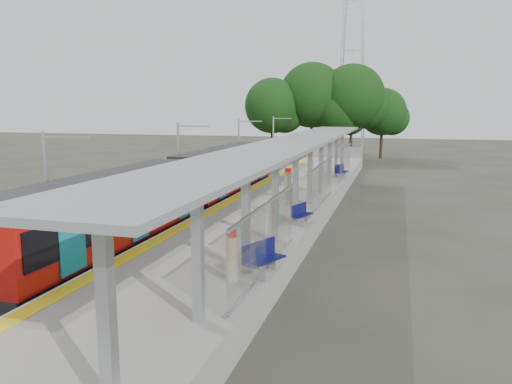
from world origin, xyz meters
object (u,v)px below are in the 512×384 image
(bench_mid, at_px, (301,213))
(bench_near, at_px, (262,257))
(info_pillar_near, at_px, (232,259))
(bench_far, at_px, (341,171))
(info_pillar_far, at_px, (288,186))
(train, at_px, (182,187))
(litter_bin, at_px, (294,196))

(bench_mid, bearing_deg, bench_near, -69.88)
(info_pillar_near, bearing_deg, bench_near, 54.22)
(bench_far, relative_size, info_pillar_near, 0.98)
(info_pillar_far, bearing_deg, train, -145.10)
(train, relative_size, litter_bin, 27.31)
(bench_near, xyz_separation_m, bench_far, (-0.12, 23.28, -0.02))
(train, distance_m, litter_bin, 6.12)
(bench_far, bearing_deg, bench_mid, -72.06)
(bench_mid, height_order, info_pillar_far, info_pillar_far)
(bench_near, relative_size, bench_mid, 1.18)
(train, height_order, bench_far, train)
(bench_far, height_order, info_pillar_far, info_pillar_far)
(bench_near, bearing_deg, info_pillar_near, -108.80)
(bench_far, distance_m, info_pillar_far, 10.06)
(bench_mid, distance_m, bench_far, 15.90)
(bench_mid, height_order, bench_far, bench_far)
(bench_far, bearing_deg, info_pillar_near, -73.37)
(bench_near, distance_m, bench_far, 23.28)
(bench_near, xyz_separation_m, litter_bin, (-1.37, 11.70, -0.07))
(bench_near, bearing_deg, train, 150.05)
(litter_bin, bearing_deg, bench_far, 83.84)
(train, distance_m, info_pillar_far, 6.28)
(info_pillar_near, bearing_deg, litter_bin, 99.45)
(bench_near, bearing_deg, info_pillar_far, 122.54)
(litter_bin, bearing_deg, bench_mid, -74.54)
(bench_mid, relative_size, info_pillar_near, 0.86)
(bench_mid, distance_m, info_pillar_far, 6.35)
(info_pillar_far, bearing_deg, bench_far, 76.33)
(train, xyz_separation_m, bench_far, (6.98, 13.66, -0.50))
(bench_mid, relative_size, bench_far, 0.88)
(bench_far, bearing_deg, bench_near, -71.57)
(train, bearing_deg, bench_mid, -17.96)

